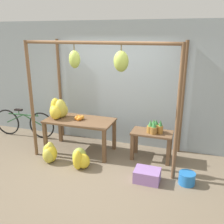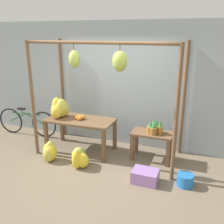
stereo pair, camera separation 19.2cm
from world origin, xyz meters
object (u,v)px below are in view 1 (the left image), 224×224
(banana_pile_on_table, at_px, (58,110))
(banana_pile_ground_right, at_px, (80,159))
(pineapple_cluster, at_px, (154,127))
(banana_pile_ground_left, at_px, (49,153))
(parked_bicycle, at_px, (24,123))
(blue_bucket, at_px, (187,178))
(orange_pile, at_px, (79,118))
(fruit_crate_white, at_px, (147,175))

(banana_pile_on_table, distance_m, banana_pile_ground_right, 1.26)
(banana_pile_on_table, relative_size, banana_pile_ground_right, 1.08)
(banana_pile_on_table, distance_m, pineapple_cluster, 2.12)
(banana_pile_on_table, bearing_deg, banana_pile_ground_left, -79.87)
(banana_pile_ground_right, relative_size, parked_bicycle, 0.29)
(banana_pile_on_table, height_order, banana_pile_ground_right, banana_pile_on_table)
(banana_pile_ground_left, bearing_deg, parked_bicycle, 144.15)
(banana_pile_ground_left, distance_m, blue_bucket, 2.71)
(pineapple_cluster, xyz_separation_m, parked_bicycle, (-3.32, 0.18, -0.36))
(pineapple_cluster, height_order, banana_pile_ground_left, pineapple_cluster)
(orange_pile, relative_size, banana_pile_ground_right, 0.43)
(banana_pile_ground_left, relative_size, blue_bucket, 1.49)
(banana_pile_ground_right, bearing_deg, pineapple_cluster, 30.80)
(pineapple_cluster, relative_size, blue_bucket, 1.13)
(orange_pile, relative_size, blue_bucket, 0.72)
(banana_pile_ground_left, bearing_deg, fruit_crate_white, -1.70)
(orange_pile, height_order, pineapple_cluster, pineapple_cluster)
(banana_pile_ground_right, distance_m, fruit_crate_white, 1.35)
(pineapple_cluster, bearing_deg, orange_pile, -175.25)
(banana_pile_on_table, height_order, fruit_crate_white, banana_pile_on_table)
(pineapple_cluster, bearing_deg, banana_pile_ground_right, -149.20)
(banana_pile_ground_right, distance_m, blue_bucket, 2.02)
(banana_pile_ground_right, xyz_separation_m, parked_bicycle, (-2.02, 0.95, 0.18))
(fruit_crate_white, bearing_deg, parked_bicycle, 163.14)
(orange_pile, relative_size, banana_pile_ground_left, 0.48)
(pineapple_cluster, bearing_deg, fruit_crate_white, -87.05)
(fruit_crate_white, xyz_separation_m, parked_bicycle, (-3.36, 1.02, 0.24))
(orange_pile, height_order, fruit_crate_white, orange_pile)
(fruit_crate_white, bearing_deg, blue_bucket, 11.66)
(fruit_crate_white, height_order, blue_bucket, fruit_crate_white)
(banana_pile_on_table, xyz_separation_m, pineapple_cluster, (2.10, 0.16, -0.21))
(parked_bicycle, bearing_deg, pineapple_cluster, -3.04)
(banana_pile_ground_right, bearing_deg, fruit_crate_white, -2.82)
(blue_bucket, bearing_deg, pineapple_cluster, 135.64)
(banana_pile_ground_right, bearing_deg, orange_pile, 115.72)
(orange_pile, height_order, blue_bucket, orange_pile)
(banana_pile_ground_right, xyz_separation_m, blue_bucket, (2.02, 0.07, -0.07))
(banana_pile_on_table, distance_m, orange_pile, 0.51)
(pineapple_cluster, bearing_deg, parked_bicycle, 176.96)
(orange_pile, xyz_separation_m, blue_bucket, (2.33, -0.57, -0.68))
(orange_pile, bearing_deg, blue_bucket, -13.72)
(blue_bucket, bearing_deg, banana_pile_ground_right, -177.93)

